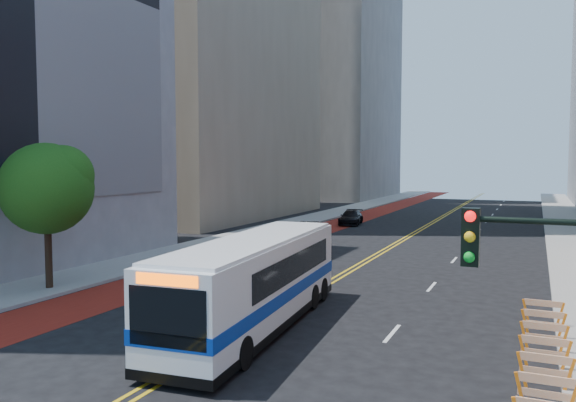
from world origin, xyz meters
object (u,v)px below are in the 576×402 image
(traffic_signal, at_px, (544,306))
(transit_bus, at_px, (256,281))
(car_a, at_px, (293,234))
(car_c, at_px, (351,218))
(car_b, at_px, (309,231))
(street_tree, at_px, (48,185))

(traffic_signal, distance_m, transit_bus, 12.53)
(car_a, distance_m, car_c, 13.89)
(car_b, distance_m, car_c, 11.38)
(street_tree, relative_size, transit_bus, 0.56)
(street_tree, bearing_deg, car_b, 77.29)
(street_tree, xyz_separation_m, car_c, (4.41, 32.04, -4.24))
(car_a, bearing_deg, car_b, 105.01)
(car_b, bearing_deg, car_a, -113.90)
(car_a, relative_size, car_c, 0.94)
(car_a, relative_size, car_b, 1.04)
(transit_bus, height_order, car_a, transit_bus)
(traffic_signal, relative_size, car_c, 1.10)
(street_tree, height_order, car_a, street_tree)
(transit_bus, bearing_deg, traffic_signal, -46.62)
(street_tree, distance_m, car_c, 32.62)
(car_b, xyz_separation_m, car_c, (-0.25, 11.38, -0.01))
(traffic_signal, xyz_separation_m, car_a, (-16.26, 27.71, -2.99))
(car_a, height_order, car_b, car_a)
(traffic_signal, distance_m, car_b, 34.32)
(car_a, distance_m, car_b, 2.52)
(street_tree, distance_m, car_a, 19.14)
(street_tree, bearing_deg, car_a, 76.38)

